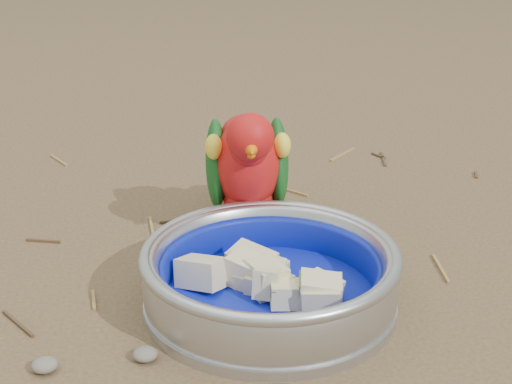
{
  "coord_description": "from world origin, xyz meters",
  "views": [
    {
      "loc": [
        0.03,
        -0.63,
        0.38
      ],
      "look_at": [
        0.11,
        0.11,
        0.08
      ],
      "focal_mm": 55.0,
      "sensor_mm": 36.0,
      "label": 1
    }
  ],
  "objects": [
    {
      "name": "ground",
      "position": [
        0.0,
        0.0,
        0.0
      ],
      "size": [
        60.0,
        60.0,
        0.0
      ],
      "primitive_type": "plane",
      "color": "brown"
    },
    {
      "name": "food_bowl",
      "position": [
        0.11,
        0.01,
        0.01
      ],
      "size": [
        0.24,
        0.24,
        0.02
      ],
      "primitive_type": "cylinder",
      "color": "#B2B2BA",
      "rests_on": "ground"
    },
    {
      "name": "lory_parrot",
      "position": [
        0.11,
        0.16,
        0.08
      ],
      "size": [
        0.1,
        0.19,
        0.15
      ],
      "primitive_type": null,
      "rotation": [
        0.0,
        0.0,
        -3.18
      ],
      "color": "#B71313",
      "rests_on": "ground"
    },
    {
      "name": "fruit_wedges",
      "position": [
        0.11,
        0.01,
        0.03
      ],
      "size": [
        0.14,
        0.14,
        0.03
      ],
      "primitive_type": null,
      "color": "beige",
      "rests_on": "food_bowl"
    },
    {
      "name": "bowl_wall",
      "position": [
        0.11,
        0.01,
        0.04
      ],
      "size": [
        0.24,
        0.24,
        0.04
      ],
      "primitive_type": null,
      "color": "#B2B2BA",
      "rests_on": "food_bowl"
    },
    {
      "name": "ground_debris",
      "position": [
        -0.01,
        0.03,
        0.0
      ],
      "size": [
        0.9,
        0.8,
        0.01
      ],
      "primitive_type": null,
      "color": "olive",
      "rests_on": "ground"
    }
  ]
}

